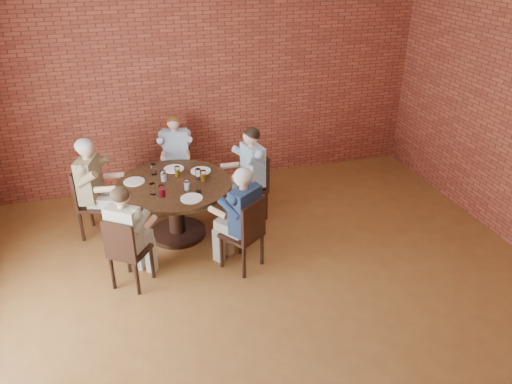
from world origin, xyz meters
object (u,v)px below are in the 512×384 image
object	(u,v)px
chair_d	(126,251)
chair_b	(177,163)
diner_e	(241,219)
diner_b	(176,157)
diner_c	(95,188)
diner_a	(249,174)
diner_d	(128,237)
smartphone	(199,193)
dining_table	(175,199)
chair_a	(254,183)
chair_c	(90,199)
chair_e	(247,232)

from	to	relation	value
chair_d	chair_b	bearing A→B (deg)	-76.44
chair_d	diner_e	bearing A→B (deg)	-142.62
chair_b	diner_b	world-z (taller)	diner_b
chair_b	diner_c	world-z (taller)	diner_c
diner_a	diner_d	bearing A→B (deg)	-67.79
chair_d	smartphone	size ratio (longest dim) A/B	6.92
diner_c	smartphone	xyz separation A→B (m)	(1.20, -0.66, 0.10)
dining_table	chair_b	bearing A→B (deg)	80.62
diner_e	chair_a	bearing A→B (deg)	-148.72
chair_c	diner_e	distance (m)	2.06
diner_a	diner_d	world-z (taller)	diner_a
dining_table	diner_e	bearing A→B (deg)	-54.69
diner_e	dining_table	bearing A→B (deg)	-90.00
diner_a	dining_table	bearing A→B (deg)	-90.00
chair_b	diner_a	bearing A→B (deg)	-40.73
dining_table	chair_a	world-z (taller)	chair_a
chair_a	diner_c	xyz separation A→B (m)	(-2.05, 0.11, 0.16)
diner_d	chair_e	bearing A→B (deg)	-147.90
diner_e	smartphone	bearing A→B (deg)	-89.92
dining_table	chair_d	xyz separation A→B (m)	(-0.66, -0.92, -0.05)
chair_b	chair_c	world-z (taller)	chair_c
chair_a	diner_a	xyz separation A→B (m)	(-0.08, -0.01, 0.15)
diner_a	diner_e	world-z (taller)	diner_a
diner_a	chair_b	xyz separation A→B (m)	(-0.82, 0.99, -0.16)
diner_c	chair_b	bearing A→B (deg)	-34.84
chair_d	smartphone	world-z (taller)	chair_d
chair_a	diner_e	distance (m)	1.19
smartphone	chair_c	bearing A→B (deg)	156.56
chair_b	smartphone	world-z (taller)	chair_b
chair_c	chair_d	xyz separation A→B (m)	(0.37, -1.26, -0.03)
diner_e	diner_d	bearing A→B (deg)	-36.34
diner_e	smartphone	size ratio (longest dim) A/B	10.06
dining_table	diner_e	world-z (taller)	diner_e
chair_d	diner_d	size ratio (longest dim) A/B	0.72
chair_a	chair_d	distance (m)	2.09
chair_a	diner_c	size ratio (longest dim) A/B	0.69
diner_b	chair_d	bearing A→B (deg)	-103.34
chair_b	diner_c	distance (m)	1.44
dining_table	diner_b	distance (m)	1.12
chair_a	chair_c	bearing A→B (deg)	-104.10
chair_a	chair_e	world-z (taller)	chair_a
dining_table	smartphone	size ratio (longest dim) A/B	11.38
dining_table	chair_c	world-z (taller)	chair_c
diner_a	diner_e	distance (m)	1.14
chair_c	diner_e	world-z (taller)	diner_e
chair_e	chair_b	bearing A→B (deg)	-112.62
chair_a	chair_b	distance (m)	1.33
chair_b	chair_d	bearing A→B (deg)	-102.92
dining_table	smartphone	distance (m)	0.48
chair_b	chair_a	bearing A→B (deg)	-37.75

